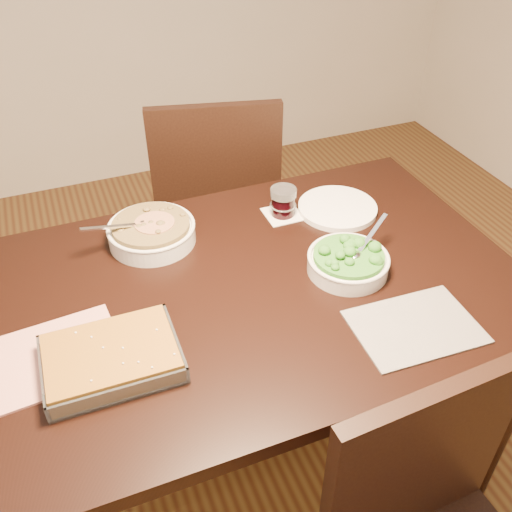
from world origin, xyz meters
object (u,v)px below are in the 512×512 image
stew_bowl (152,231)px  wine_tumbler (283,201)px  baking_dish (112,358)px  table (249,312)px  broccoli_bowl (348,262)px  dinner_plate (337,208)px  chair_far (216,197)px

stew_bowl → wine_tumbler: 0.39m
baking_dish → wine_tumbler: (0.58, 0.40, 0.02)m
table → wine_tumbler: bearing=51.4°
table → broccoli_bowl: bearing=-9.0°
table → dinner_plate: bearing=30.8°
stew_bowl → baking_dish: (-0.19, -0.42, -0.01)m
dinner_plate → chair_far: chair_far is taller
table → chair_far: 0.78m
dinner_plate → table: bearing=-149.2°
stew_bowl → dinner_plate: size_ratio=1.14×
chair_far → broccoli_bowl: bearing=111.0°
baking_dish → table: bearing=21.9°
broccoli_bowl → table: bearing=171.0°
stew_bowl → wine_tumbler: size_ratio=3.11×
wine_tumbler → table: bearing=-128.6°
dinner_plate → chair_far: 0.62m
table → stew_bowl: (-0.18, 0.27, 0.13)m
broccoli_bowl → stew_bowl: bearing=144.7°
table → broccoli_bowl: size_ratio=6.21×
wine_tumbler → dinner_plate: (0.16, -0.04, -0.04)m
wine_tumbler → broccoli_bowl: bearing=-80.3°
table → wine_tumbler: wine_tumbler is taller
table → broccoli_bowl: (0.26, -0.04, 0.12)m
stew_bowl → baking_dish: size_ratio=0.92×
stew_bowl → baking_dish: 0.46m
table → chair_far: size_ratio=1.46×
baking_dish → chair_far: 1.06m
wine_tumbler → stew_bowl: bearing=178.2°
baking_dish → stew_bowl: bearing=66.5°
broccoli_bowl → chair_far: size_ratio=0.24×
wine_tumbler → chair_far: bearing=96.4°
table → dinner_plate: 0.44m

